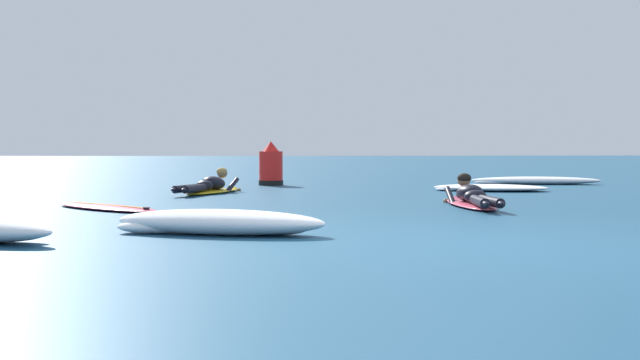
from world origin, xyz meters
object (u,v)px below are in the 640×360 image
(surfer_far, at_px, (210,186))
(channel_marker_buoy, at_px, (271,168))
(drifting_surfboard, at_px, (107,207))
(surfer_near, at_px, (472,198))

(surfer_far, xyz_separation_m, channel_marker_buoy, (1.17, 3.06, 0.28))
(surfer_far, relative_size, drifting_surfboard, 1.21)
(channel_marker_buoy, bearing_deg, drifting_surfboard, -109.20)
(drifting_surfboard, bearing_deg, channel_marker_buoy, 70.80)
(surfer_near, distance_m, drifting_surfboard, 5.42)
(drifting_surfboard, distance_m, channel_marker_buoy, 7.14)
(surfer_far, xyz_separation_m, drifting_surfboard, (-1.18, -3.68, -0.11))
(drifting_surfboard, relative_size, channel_marker_buoy, 1.92)
(surfer_far, height_order, channel_marker_buoy, channel_marker_buoy)
(channel_marker_buoy, bearing_deg, surfer_near, -64.83)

